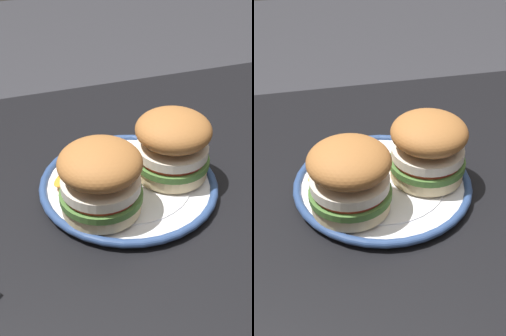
{
  "view_description": "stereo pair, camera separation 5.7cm",
  "coord_description": "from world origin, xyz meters",
  "views": [
    {
      "loc": [
        -0.18,
        -0.45,
        1.14
      ],
      "look_at": [
        -0.0,
        0.05,
        0.77
      ],
      "focal_mm": 47.49,
      "sensor_mm": 36.0,
      "label": 1
    },
    {
      "loc": [
        -0.12,
        -0.47,
        1.14
      ],
      "look_at": [
        -0.0,
        0.05,
        0.77
      ],
      "focal_mm": 47.49,
      "sensor_mm": 36.0,
      "label": 2
    }
  ],
  "objects": [
    {
      "name": "orange_peel_strip_short",
      "position": [
        -0.08,
        0.08,
        0.75
      ],
      "size": [
        0.07,
        0.06,
        0.01
      ],
      "color": "orange",
      "rests_on": "dinner_plate"
    },
    {
      "name": "sandwich_half_left",
      "position": [
        0.07,
        0.05,
        0.8
      ],
      "size": [
        0.14,
        0.14,
        0.1
      ],
      "color": "beige",
      "rests_on": "dinner_plate"
    },
    {
      "name": "orange_peel_strip_long",
      "position": [
        -0.02,
        0.13,
        0.75
      ],
      "size": [
        0.08,
        0.08,
        0.01
      ],
      "color": "orange",
      "rests_on": "dinner_plate"
    },
    {
      "name": "orange_peel_curled",
      "position": [
        -0.02,
        0.08,
        0.75
      ],
      "size": [
        0.07,
        0.07,
        0.01
      ],
      "color": "orange",
      "rests_on": "dinner_plate"
    },
    {
      "name": "sandwich_half_right",
      "position": [
        -0.06,
        -0.0,
        0.8
      ],
      "size": [
        0.12,
        0.12,
        0.1
      ],
      "color": "beige",
      "rests_on": "dinner_plate"
    },
    {
      "name": "dining_table",
      "position": [
        0.0,
        0.0,
        0.63
      ],
      "size": [
        1.4,
        0.83,
        0.73
      ],
      "color": "black",
      "rests_on": "ground"
    },
    {
      "name": "dinner_plate",
      "position": [
        -0.0,
        0.05,
        0.74
      ],
      "size": [
        0.27,
        0.27,
        0.02
      ],
      "color": "white",
      "rests_on": "dining_table"
    }
  ]
}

